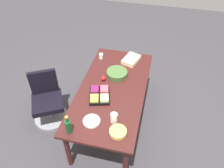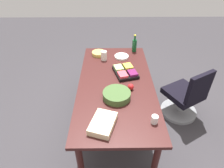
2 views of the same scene
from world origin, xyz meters
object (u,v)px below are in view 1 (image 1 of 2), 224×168
at_px(wine_bottle, 68,126).
at_px(apple_red, 103,78).
at_px(paper_cup, 101,56).
at_px(mayo_jar, 114,118).
at_px(salad_bowl, 117,74).
at_px(sheet_cake, 131,60).
at_px(chip_bowl, 118,132).
at_px(conference_table, 112,92).
at_px(paper_plate_stack, 92,121).
at_px(fruit_platter, 100,95).
at_px(office_chair, 48,103).

bearing_deg(wine_bottle, apple_red, -8.26).
relative_size(paper_cup, mayo_jar, 0.63).
xyz_separation_m(paper_cup, wine_bottle, (-1.58, -0.04, 0.06)).
distance_m(salad_bowl, sheet_cake, 0.45).
distance_m(chip_bowl, sheet_cake, 1.50).
distance_m(conference_table, paper_cup, 0.80).
xyz_separation_m(chip_bowl, paper_cup, (1.46, 0.63, 0.02)).
height_order(conference_table, sheet_cake, sheet_cake).
bearing_deg(paper_plate_stack, salad_bowl, -6.54).
bearing_deg(mayo_jar, wine_bottle, 119.79).
height_order(conference_table, fruit_platter, fruit_platter).
relative_size(fruit_platter, sheet_cake, 1.32).
relative_size(paper_cup, wine_bottle, 0.32).
relative_size(fruit_platter, mayo_jar, 2.94).
height_order(office_chair, paper_plate_stack, office_chair).
relative_size(wine_bottle, mayo_jar, 1.98).
xyz_separation_m(fruit_platter, sheet_cake, (0.94, -0.29, 0.00)).
bearing_deg(paper_cup, mayo_jar, -157.41).
distance_m(sheet_cake, mayo_jar, 1.33).
xyz_separation_m(apple_red, paper_plate_stack, (-0.82, -0.07, -0.02)).
relative_size(sheet_cake, mayo_jar, 2.23).
distance_m(office_chair, salad_bowl, 1.24).
height_order(salad_bowl, wine_bottle, wine_bottle).
distance_m(conference_table, chip_bowl, 0.81).
height_order(paper_cup, wine_bottle, wine_bottle).
height_order(chip_bowl, paper_plate_stack, chip_bowl).
xyz_separation_m(conference_table, paper_cup, (0.70, 0.37, 0.12)).
relative_size(office_chair, paper_cup, 9.64).
relative_size(office_chair, fruit_platter, 2.06).
distance_m(office_chair, sheet_cake, 1.56).
xyz_separation_m(fruit_platter, mayo_jar, (-0.39, -0.30, 0.04)).
height_order(apple_red, paper_cup, paper_cup).
bearing_deg(apple_red, wine_bottle, 171.74).
bearing_deg(sheet_cake, conference_table, 168.41).
bearing_deg(office_chair, paper_plate_stack, -118.61).
height_order(salad_bowl, apple_red, salad_bowl).
bearing_deg(conference_table, paper_plate_stack, 170.83).
bearing_deg(chip_bowl, sheet_cake, 4.05).
bearing_deg(chip_bowl, paper_cup, 23.30).
bearing_deg(chip_bowl, office_chair, 65.20).
bearing_deg(chip_bowl, salad_bowl, 13.34).
relative_size(salad_bowl, sheet_cake, 1.02).
distance_m(wine_bottle, mayo_jar, 0.57).
bearing_deg(fruit_platter, chip_bowl, -144.67).
height_order(conference_table, mayo_jar, mayo_jar).
xyz_separation_m(conference_table, fruit_platter, (-0.21, 0.14, 0.11)).
bearing_deg(conference_table, chip_bowl, -161.36).
relative_size(conference_table, paper_plate_stack, 9.05).
relative_size(fruit_platter, paper_plate_stack, 1.92).
distance_m(office_chair, chip_bowl, 1.51).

